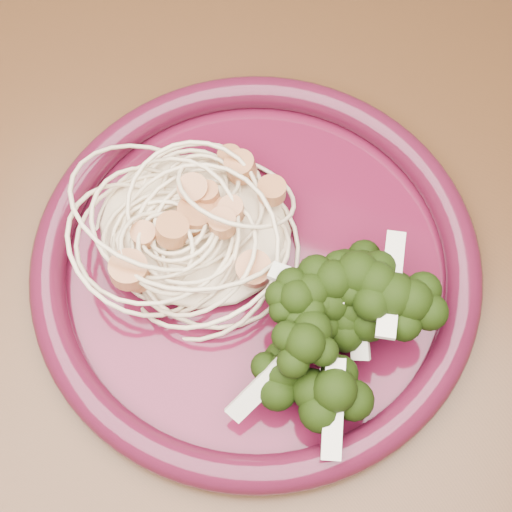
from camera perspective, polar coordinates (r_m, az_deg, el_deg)
The scene contains 6 objects.
dining_table at distance 0.60m, azimuth -3.07°, elevation -0.39°, with size 1.20×0.80×0.75m.
dinner_plate at distance 0.48m, azimuth 0.00°, elevation -0.45°, with size 0.34×0.34×0.03m.
spaghetti_pile at distance 0.48m, azimuth -4.98°, elevation 2.77°, with size 0.13×0.12×0.03m, color beige.
scallop_cluster at distance 0.45m, azimuth -5.33°, elevation 4.83°, with size 0.12×0.12×0.04m, color #C07844, non-canonical shape.
broccoli_pile at distance 0.45m, azimuth 6.55°, elevation -2.75°, with size 0.10×0.16×0.06m, color black.
onion_garnish at distance 0.42m, azimuth 7.03°, elevation -1.00°, with size 0.07×0.10×0.06m, color beige, non-canonical shape.
Camera 1 is at (0.12, -0.22, 1.20)m, focal length 50.00 mm.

